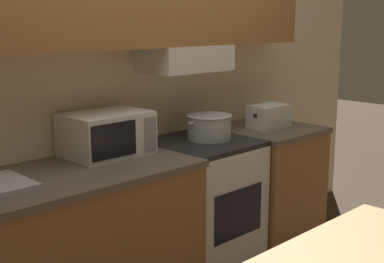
# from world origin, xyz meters

# --- Properties ---
(wall_back) EXTENTS (5.08, 0.38, 2.55)m
(wall_back) POSITION_xyz_m (0.01, -0.06, 1.48)
(wall_back) COLOR beige
(wall_back) RESTS_ON ground_plane
(lower_counter_main) EXTENTS (1.44, 0.68, 0.89)m
(lower_counter_main) POSITION_xyz_m (-0.63, -0.33, 0.45)
(lower_counter_main) COLOR #936033
(lower_counter_main) RESTS_ON ground_plane
(lower_counter_right_stub) EXTENTS (0.65, 0.68, 0.89)m
(lower_counter_right_stub) POSITION_xyz_m (1.03, -0.33, 0.45)
(lower_counter_right_stub) COLOR #936033
(lower_counter_right_stub) RESTS_ON ground_plane
(stove_range) EXTENTS (0.60, 0.63, 0.89)m
(stove_range) POSITION_xyz_m (0.40, -0.31, 0.45)
(stove_range) COLOR silver
(stove_range) RESTS_ON ground_plane
(cooking_pot) EXTENTS (0.37, 0.29, 0.16)m
(cooking_pot) POSITION_xyz_m (0.46, -0.31, 0.98)
(cooking_pot) COLOR #B7BABF
(cooking_pot) RESTS_ON stove_range
(microwave) EXTENTS (0.46, 0.35, 0.24)m
(microwave) POSITION_xyz_m (-0.23, -0.19, 1.01)
(microwave) COLOR silver
(microwave) RESTS_ON lower_counter_main
(toaster) EXTENTS (0.31, 0.18, 0.16)m
(toaster) POSITION_xyz_m (1.03, -0.35, 0.98)
(toaster) COLOR silver
(toaster) RESTS_ON lower_counter_right_stub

